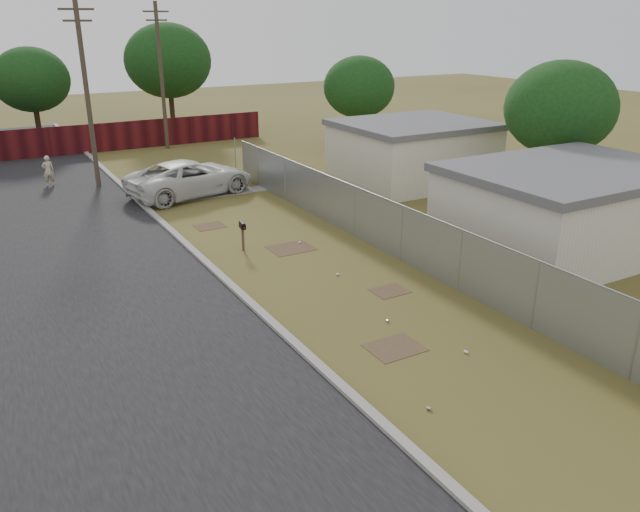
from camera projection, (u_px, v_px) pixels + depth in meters
ground at (325, 277)px, 20.59m from camera, size 120.00×120.00×0.00m
street at (68, 240)px, 23.98m from camera, size 15.10×60.00×0.12m
chainlink_fence at (385, 231)px, 22.59m from camera, size 0.10×27.06×2.02m
privacy_fence at (32, 144)px, 37.76m from camera, size 30.00×0.12×1.80m
utility_poles at (77, 83)px, 33.98m from camera, size 12.60×8.24×9.00m
houses at (481, 177)px, 27.07m from camera, size 9.30×17.24×3.10m
horizon_trees at (145, 77)px, 38.44m from camera, size 33.32×31.94×7.78m
mailbox at (242, 228)px, 22.65m from camera, size 0.23×0.48×1.10m
pickup_truck at (191, 178)px, 29.85m from camera, size 6.59×4.04×1.71m
pedestrian at (48, 171)px, 31.61m from camera, size 0.59×0.42×1.54m
scattered_litter at (373, 308)px, 18.27m from camera, size 2.73×11.04×0.07m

